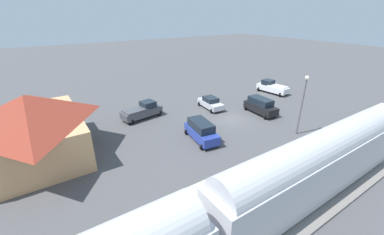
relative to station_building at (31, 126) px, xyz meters
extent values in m
plane|color=#4C4C4F|center=(-4.00, -22.00, -3.26)|extent=(200.00, 200.00, 0.00)
cube|color=slate|center=(-18.00, -22.00, -3.17)|extent=(4.80, 70.00, 0.18)
cube|color=#59544C|center=(-18.72, -22.00, -3.02)|extent=(0.10, 70.00, 0.12)
cube|color=#59544C|center=(-17.28, -22.00, -3.02)|extent=(0.10, 70.00, 0.12)
cube|color=#B7B2A8|center=(-14.00, -22.00, -3.11)|extent=(3.20, 46.00, 0.30)
cube|color=silver|center=(-18.00, -17.15, -1.11)|extent=(2.90, 19.14, 3.70)
cube|color=red|center=(-16.54, -17.15, -1.41)|extent=(0.04, 17.60, 0.36)
cylinder|color=silver|center=(-18.00, -17.15, 0.64)|extent=(2.75, 18.37, 2.76)
cube|color=tan|center=(0.00, 0.00, -1.29)|extent=(11.62, 8.33, 3.93)
pyramid|color=maroon|center=(0.00, 0.00, 1.85)|extent=(12.42, 9.13, 2.35)
cube|color=#4C3323|center=(0.00, -4.19, -2.21)|extent=(1.10, 0.08, 2.10)
cylinder|color=#333338|center=(-14.76, -30.80, -2.54)|extent=(0.22, 0.22, 0.85)
cylinder|color=#2D72B7|center=(-14.76, -30.80, -1.80)|extent=(0.36, 0.36, 0.62)
sphere|color=tan|center=(-14.76, -30.80, -1.37)|extent=(0.24, 0.24, 0.24)
cube|color=silver|center=(0.81, -21.96, -2.54)|extent=(4.63, 2.20, 0.76)
cube|color=#19232D|center=(0.81, -21.96, -1.84)|extent=(2.28, 1.79, 0.64)
cylinder|color=black|center=(2.57, -21.30, -2.92)|extent=(0.22, 0.68, 0.68)
cylinder|color=black|center=(2.44, -22.89, -2.92)|extent=(0.22, 0.68, 0.68)
cylinder|color=black|center=(-0.82, -21.02, -2.92)|extent=(0.22, 0.68, 0.68)
cylinder|color=black|center=(-0.95, -22.62, -2.92)|extent=(0.22, 0.68, 0.68)
cube|color=#283D9E|center=(-6.29, -15.26, -2.42)|extent=(5.12, 2.59, 1.00)
cube|color=#19232D|center=(-6.14, -15.28, -1.48)|extent=(3.63, 2.16, 0.88)
cylinder|color=black|center=(-8.28, -15.86, -2.92)|extent=(0.22, 0.68, 0.68)
cylinder|color=black|center=(-8.06, -14.16, -2.92)|extent=(0.22, 0.68, 0.68)
cylinder|color=black|center=(-4.52, -16.36, -2.92)|extent=(0.22, 0.68, 0.68)
cylinder|color=black|center=(-4.29, -14.66, -2.92)|extent=(0.22, 0.68, 0.68)
cube|color=#47494F|center=(3.05, -12.15, -2.42)|extent=(2.81, 5.65, 0.92)
cube|color=#19232D|center=(3.22, -13.17, -1.54)|extent=(1.98, 1.99, 0.84)
cylinder|color=black|center=(4.25, -14.14, -2.88)|extent=(0.22, 0.76, 0.76)
cylinder|color=black|center=(2.55, -14.41, -2.88)|extent=(0.22, 0.76, 0.76)
cylinder|color=black|center=(3.55, -9.89, -2.88)|extent=(0.22, 0.76, 0.76)
cylinder|color=black|center=(1.85, -10.17, -2.88)|extent=(0.22, 0.76, 0.76)
cube|color=#47494F|center=(2.90, -11.22, -1.86)|extent=(2.32, 3.23, 0.20)
cube|color=white|center=(0.76, -35.55, -2.42)|extent=(5.59, 2.58, 0.92)
cube|color=#19232D|center=(1.78, -35.43, -1.54)|extent=(1.92, 1.92, 0.84)
cylinder|color=black|center=(2.80, -34.45, -2.88)|extent=(0.22, 0.76, 0.76)
cylinder|color=black|center=(3.00, -36.16, -2.88)|extent=(0.22, 0.76, 0.76)
cylinder|color=black|center=(-1.47, -34.95, -2.88)|extent=(0.22, 0.76, 0.76)
cylinder|color=black|center=(-1.27, -36.66, -2.88)|extent=(0.22, 0.76, 0.76)
cube|color=white|center=(-0.18, -35.66, -1.86)|extent=(3.17, 2.20, 0.20)
cube|color=black|center=(-4.54, -26.63, -2.42)|extent=(5.01, 2.27, 1.00)
cube|color=#19232D|center=(-4.39, -26.64, -1.48)|extent=(3.53, 1.94, 0.88)
cylinder|color=black|center=(-6.49, -27.37, -2.92)|extent=(0.22, 0.68, 0.68)
cylinder|color=black|center=(-6.38, -25.66, -2.92)|extent=(0.22, 0.68, 0.68)
cylinder|color=black|center=(-2.70, -27.61, -2.92)|extent=(0.22, 0.68, 0.68)
cylinder|color=black|center=(-2.59, -25.90, -2.92)|extent=(0.22, 0.68, 0.68)
cylinder|color=#515156|center=(-11.20, -25.44, 0.00)|extent=(0.16, 0.16, 6.52)
sphere|color=#EAE5C6|center=(-11.20, -25.44, 3.44)|extent=(0.44, 0.44, 0.44)
camera|label=1|loc=(-25.49, -1.31, 9.88)|focal=22.65mm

